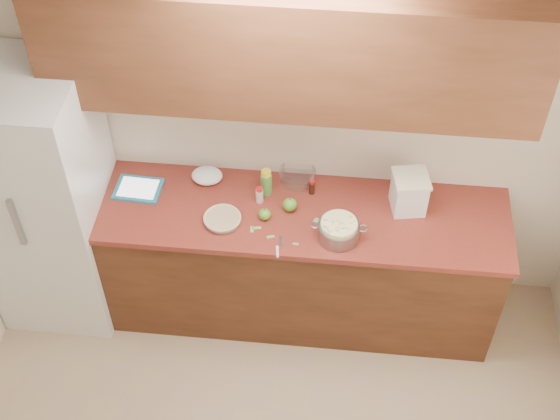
# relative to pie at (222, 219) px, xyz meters

# --- Properties ---
(room_shell) EXTENTS (3.60, 3.60, 3.60)m
(room_shell) POSITION_rel_pie_xyz_m (0.35, -1.36, 0.36)
(room_shell) COLOR tan
(room_shell) RESTS_ON ground
(counter_run) EXTENTS (2.64, 0.68, 0.92)m
(counter_run) POSITION_rel_pie_xyz_m (0.35, 0.12, -0.48)
(counter_run) COLOR #5B2E19
(counter_run) RESTS_ON ground
(upper_cabinets) EXTENTS (2.60, 0.34, 0.70)m
(upper_cabinets) POSITION_rel_pie_xyz_m (0.35, 0.27, 1.01)
(upper_cabinets) COLOR brown
(upper_cabinets) RESTS_ON room_shell
(fridge) EXTENTS (0.70, 0.70, 1.80)m
(fridge) POSITION_rel_pie_xyz_m (-1.09, 0.08, -0.04)
(fridge) COLOR silver
(fridge) RESTS_ON ground
(pie) EXTENTS (0.23, 0.23, 0.04)m
(pie) POSITION_rel_pie_xyz_m (0.00, 0.00, 0.00)
(pie) COLOR silver
(pie) RESTS_ON counter_run
(colander) EXTENTS (0.33, 0.24, 0.12)m
(colander) POSITION_rel_pie_xyz_m (0.67, -0.05, 0.04)
(colander) COLOR gray
(colander) RESTS_ON counter_run
(flour_canister) EXTENTS (0.23, 0.23, 0.25)m
(flour_canister) POSITION_rel_pie_xyz_m (1.06, 0.22, 0.11)
(flour_canister) COLOR white
(flour_canister) RESTS_ON counter_run
(tablet) EXTENTS (0.28, 0.22, 0.02)m
(tablet) POSITION_rel_pie_xyz_m (-0.54, 0.20, -0.01)
(tablet) COLOR teal
(tablet) RESTS_ON counter_run
(paring_knife) EXTENTS (0.04, 0.17, 0.02)m
(paring_knife) POSITION_rel_pie_xyz_m (0.34, -0.19, -0.01)
(paring_knife) COLOR gray
(paring_knife) RESTS_ON counter_run
(lemon_bottle) EXTENTS (0.07, 0.07, 0.18)m
(lemon_bottle) POSITION_rel_pie_xyz_m (0.23, 0.26, 0.07)
(lemon_bottle) COLOR #4C8C38
(lemon_bottle) RESTS_ON counter_run
(cinnamon_shaker) EXTENTS (0.04, 0.04, 0.11)m
(cinnamon_shaker) POSITION_rel_pie_xyz_m (0.20, 0.18, 0.03)
(cinnamon_shaker) COLOR beige
(cinnamon_shaker) RESTS_ON counter_run
(vanilla_bottle) EXTENTS (0.04, 0.04, 0.10)m
(vanilla_bottle) POSITION_rel_pie_xyz_m (0.50, 0.28, 0.03)
(vanilla_bottle) COLOR black
(vanilla_bottle) RESTS_ON counter_run
(mixing_bowl) EXTENTS (0.22, 0.22, 0.08)m
(mixing_bowl) POSITION_rel_pie_xyz_m (0.40, 0.38, 0.03)
(mixing_bowl) COLOR silver
(mixing_bowl) RESTS_ON counter_run
(paper_towel) EXTENTS (0.23, 0.21, 0.08)m
(paper_towel) POSITION_rel_pie_xyz_m (-0.14, 0.32, 0.02)
(paper_towel) COLOR white
(paper_towel) RESTS_ON counter_run
(apple_left) EXTENTS (0.07, 0.07, 0.08)m
(apple_left) POSITION_rel_pie_xyz_m (0.24, 0.05, 0.02)
(apple_left) COLOR #569628
(apple_left) RESTS_ON counter_run
(apple_center) EXTENTS (0.08, 0.08, 0.10)m
(apple_center) POSITION_rel_pie_xyz_m (0.38, 0.13, 0.02)
(apple_center) COLOR #569628
(apple_center) RESTS_ON counter_run
(peel_a) EXTENTS (0.02, 0.03, 0.00)m
(peel_a) POSITION_rel_pie_xyz_m (0.54, 0.05, -0.02)
(peel_a) COLOR #80B256
(peel_a) RESTS_ON counter_run
(peel_b) EXTENTS (0.05, 0.03, 0.00)m
(peel_b) POSITION_rel_pie_xyz_m (0.29, -0.09, -0.02)
(peel_b) COLOR #80B256
(peel_b) RESTS_ON counter_run
(peel_c) EXTENTS (0.05, 0.03, 0.00)m
(peel_c) POSITION_rel_pie_xyz_m (0.21, -0.03, -0.02)
(peel_c) COLOR #80B256
(peel_c) RESTS_ON counter_run
(peel_d) EXTENTS (0.02, 0.05, 0.00)m
(peel_d) POSITION_rel_pie_xyz_m (0.18, -0.05, -0.02)
(peel_d) COLOR #80B256
(peel_d) RESTS_ON counter_run
(peel_e) EXTENTS (0.05, 0.05, 0.00)m
(peel_e) POSITION_rel_pie_xyz_m (0.55, 0.06, -0.02)
(peel_e) COLOR #80B256
(peel_e) RESTS_ON counter_run
(peel_f) EXTENTS (0.03, 0.01, 0.00)m
(peel_f) POSITION_rel_pie_xyz_m (0.44, -0.13, -0.02)
(peel_f) COLOR #80B256
(peel_f) RESTS_ON counter_run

